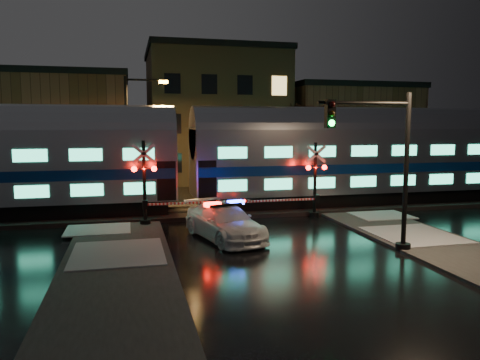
% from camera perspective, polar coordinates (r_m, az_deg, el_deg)
% --- Properties ---
extents(ground, '(120.00, 120.00, 0.00)m').
position_cam_1_polar(ground, '(22.74, 2.20, -6.21)').
color(ground, black).
rests_on(ground, ground).
extents(ballast, '(90.00, 4.20, 0.24)m').
position_cam_1_polar(ballast, '(27.46, -0.62, -3.70)').
color(ballast, black).
rests_on(ballast, ground).
extents(sidewalk_left, '(4.00, 20.00, 0.12)m').
position_cam_1_polar(sidewalk_left, '(16.14, -14.85, -11.65)').
color(sidewalk_left, '#2D2D2D').
rests_on(sidewalk_left, ground).
extents(sidewalk_right, '(4.00, 20.00, 0.12)m').
position_cam_1_polar(sidewalk_right, '(20.42, 25.15, -8.18)').
color(sidewalk_right, '#2D2D2D').
rests_on(sidewalk_right, ground).
extents(building_left, '(14.00, 10.00, 9.00)m').
position_cam_1_polar(building_left, '(43.90, -22.75, 5.43)').
color(building_left, brown).
rests_on(building_left, ground).
extents(building_mid, '(12.00, 11.00, 11.50)m').
position_cam_1_polar(building_mid, '(44.56, -3.15, 7.56)').
color(building_mid, brown).
rests_on(building_mid, ground).
extents(building_right, '(12.00, 10.00, 8.50)m').
position_cam_1_polar(building_right, '(48.17, 12.44, 5.56)').
color(building_right, brown).
rests_on(building_right, ground).
extents(train, '(51.00, 3.12, 5.92)m').
position_cam_1_polar(train, '(26.56, -6.90, 2.99)').
color(train, black).
rests_on(train, ballast).
extents(police_car, '(3.43, 5.67, 1.71)m').
position_cam_1_polar(police_car, '(21.00, -1.92, -5.13)').
color(police_car, white).
rests_on(police_car, ground).
extents(crossing_signal_right, '(5.86, 0.66, 4.15)m').
position_cam_1_polar(crossing_signal_right, '(25.72, 8.46, -0.89)').
color(crossing_signal_right, black).
rests_on(crossing_signal_right, ground).
extents(crossing_signal_left, '(6.11, 0.67, 4.33)m').
position_cam_1_polar(crossing_signal_left, '(23.90, -10.71, -1.32)').
color(crossing_signal_left, black).
rests_on(crossing_signal_left, ground).
extents(traffic_light, '(4.10, 0.72, 6.35)m').
position_cam_1_polar(traffic_light, '(19.17, 17.17, 1.29)').
color(traffic_light, black).
rests_on(traffic_light, ground).
extents(streetlight, '(2.71, 0.28, 8.10)m').
position_cam_1_polar(streetlight, '(30.34, -13.09, 5.75)').
color(streetlight, black).
rests_on(streetlight, ground).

